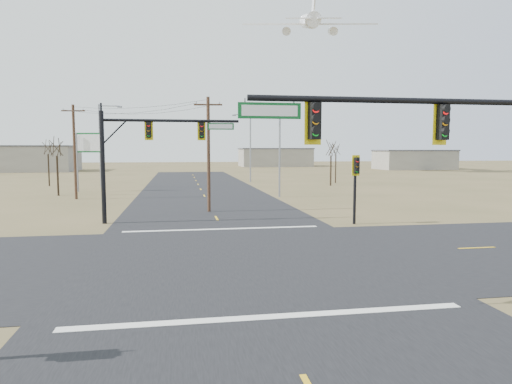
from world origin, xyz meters
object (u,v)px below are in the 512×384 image
at_px(streetlight_c, 102,141).
at_px(utility_pole_near, 209,152).
at_px(streetlight_b, 249,144).
at_px(mast_arm_far, 147,143).
at_px(streetlight_a, 278,146).
at_px(bare_tree_c, 331,148).
at_px(pedestal_signal_ne, 356,174).
at_px(bare_tree_a, 56,146).
at_px(highway_sign, 89,151).
at_px(mast_arm_near, 449,144).
at_px(bare_tree_d, 336,149).
at_px(bare_tree_b, 48,147).
at_px(utility_pole_far, 75,150).

bearing_deg(streetlight_c, utility_pole_near, -76.95).
bearing_deg(streetlight_b, utility_pole_near, -118.32).
distance_m(utility_pole_near, streetlight_c, 27.49).
distance_m(mast_arm_far, streetlight_c, 30.29).
relative_size(streetlight_a, bare_tree_c, 1.44).
height_order(mast_arm_far, pedestal_signal_ne, mast_arm_far).
relative_size(streetlight_b, bare_tree_a, 1.54).
distance_m(mast_arm_far, highway_sign, 25.72).
bearing_deg(streetlight_c, bare_tree_c, -15.11).
relative_size(mast_arm_near, pedestal_signal_ne, 2.26).
relative_size(highway_sign, bare_tree_c, 1.04).
height_order(pedestal_signal_ne, streetlight_b, streetlight_b).
bearing_deg(bare_tree_c, streetlight_b, 139.84).
distance_m(streetlight_b, bare_tree_d, 12.87).
height_order(highway_sign, bare_tree_d, highway_sign).
distance_m(mast_arm_near, highway_sign, 46.70).
distance_m(highway_sign, streetlight_a, 22.55).
distance_m(mast_arm_far, bare_tree_b, 36.99).
relative_size(utility_pole_far, bare_tree_c, 1.41).
relative_size(mast_arm_far, streetlight_a, 0.97).
bearing_deg(highway_sign, bare_tree_b, 140.04).
bearing_deg(streetlight_c, bare_tree_d, -6.90).
bearing_deg(highway_sign, pedestal_signal_ne, -38.52).
distance_m(pedestal_signal_ne, bare_tree_b, 46.69).
bearing_deg(pedestal_signal_ne, highway_sign, 120.89).
relative_size(pedestal_signal_ne, highway_sign, 0.67).
height_order(mast_arm_near, utility_pole_near, utility_pole_near).
xyz_separation_m(mast_arm_far, streetlight_a, (12.04, 14.48, -0.04)).
height_order(mast_arm_far, bare_tree_b, mast_arm_far).
bearing_deg(bare_tree_a, mast_arm_near, -61.57).
distance_m(pedestal_signal_ne, streetlight_c, 38.72).
xyz_separation_m(pedestal_signal_ne, bare_tree_b, (-28.66, 36.80, 1.94)).
bearing_deg(pedestal_signal_ne, bare_tree_b, 120.53).
distance_m(streetlight_a, bare_tree_b, 33.37).
bearing_deg(pedestal_signal_ne, bare_tree_d, 65.12).
bearing_deg(streetlight_a, bare_tree_b, 150.86).
bearing_deg(mast_arm_near, streetlight_b, 71.04).
height_order(mast_arm_far, utility_pole_far, utility_pole_far).
bearing_deg(highway_sign, streetlight_b, 43.55).
distance_m(mast_arm_far, utility_pole_far, 17.93).
distance_m(utility_pole_far, bare_tree_d, 36.69).
bearing_deg(utility_pole_near, streetlight_a, 52.14).
distance_m(utility_pole_far, bare_tree_a, 4.69).
xyz_separation_m(streetlight_a, bare_tree_a, (-22.72, 5.40, -0.06)).
height_order(streetlight_c, bare_tree_d, streetlight_c).
distance_m(streetlight_b, bare_tree_a, 28.44).
bearing_deg(mast_arm_far, streetlight_a, 50.88).
bearing_deg(utility_pole_near, utility_pole_far, 137.33).
distance_m(pedestal_signal_ne, bare_tree_c, 32.45).
relative_size(mast_arm_near, bare_tree_c, 1.57).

